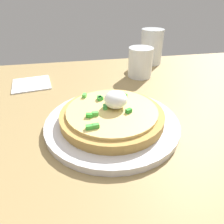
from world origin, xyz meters
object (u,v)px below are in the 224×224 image
Objects in this scene: cup_near at (151,49)px; cup_far at (140,63)px; plate at (112,123)px; pizza at (112,114)px; napkin at (32,84)px.

cup_near reaches higher than cup_far.
pizza is (0.05, 0.06, 2.21)cm from plate.
plate is 45.73cm from cup_near.
plate is 3.01× the size of cup_far.
pizza is 1.73× the size of cup_near.
plate is at bearing -118.63° from cup_far.
cup_far is at bearing -123.75° from cup_near.
pizza is at bearing 50.23° from plate.
cup_far is (14.56, 26.70, 1.66)cm from pizza.
plate is at bearing -120.32° from cup_near.
napkin is at bearing -179.09° from cup_far.
cup_near is at bearing 56.25° from cup_far.
pizza reaches higher than plate.
cup_far reaches higher than pizza.
cup_far is 0.86× the size of napkin.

